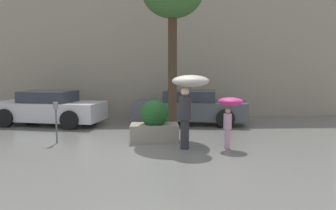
{
  "coord_description": "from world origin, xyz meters",
  "views": [
    {
      "loc": [
        0.61,
        -8.22,
        2.14
      ],
      "look_at": [
        0.93,
        1.6,
        1.05
      ],
      "focal_mm": 35.0,
      "sensor_mm": 36.0,
      "label": 1
    }
  ],
  "objects_px": {
    "person_adult": "(189,91)",
    "parked_car_near": "(190,108)",
    "parking_meter": "(56,114)",
    "planter_box": "(155,123)",
    "person_child": "(230,108)",
    "parked_car_far": "(49,109)"
  },
  "relations": [
    {
      "from": "person_adult",
      "to": "parked_car_near",
      "type": "relative_size",
      "value": 0.43
    },
    {
      "from": "parked_car_near",
      "to": "parking_meter",
      "type": "bearing_deg",
      "value": 138.12
    },
    {
      "from": "planter_box",
      "to": "person_child",
      "type": "height_order",
      "value": "person_child"
    },
    {
      "from": "parking_meter",
      "to": "parked_car_near",
      "type": "bearing_deg",
      "value": 38.48
    },
    {
      "from": "person_adult",
      "to": "parked_car_far",
      "type": "xyz_separation_m",
      "value": [
        -5.01,
        4.01,
        -0.94
      ]
    },
    {
      "from": "planter_box",
      "to": "parking_meter",
      "type": "distance_m",
      "value": 2.85
    },
    {
      "from": "parking_meter",
      "to": "planter_box",
      "type": "bearing_deg",
      "value": 2.89
    },
    {
      "from": "person_child",
      "to": "parked_car_far",
      "type": "relative_size",
      "value": 0.31
    },
    {
      "from": "parked_car_far",
      "to": "person_child",
      "type": "bearing_deg",
      "value": -110.11
    },
    {
      "from": "parked_car_near",
      "to": "parked_car_far",
      "type": "relative_size",
      "value": 1.03
    },
    {
      "from": "person_child",
      "to": "parked_car_far",
      "type": "distance_m",
      "value": 7.3
    },
    {
      "from": "person_adult",
      "to": "parked_car_near",
      "type": "xyz_separation_m",
      "value": [
        0.44,
        4.11,
        -0.94
      ]
    },
    {
      "from": "person_adult",
      "to": "parking_meter",
      "type": "relative_size",
      "value": 1.66
    },
    {
      "from": "planter_box",
      "to": "person_child",
      "type": "bearing_deg",
      "value": -22.71
    },
    {
      "from": "planter_box",
      "to": "person_child",
      "type": "relative_size",
      "value": 1.02
    },
    {
      "from": "parking_meter",
      "to": "parked_car_far",
      "type": "bearing_deg",
      "value": 111.32
    },
    {
      "from": "person_child",
      "to": "parked_car_near",
      "type": "bearing_deg",
      "value": 62.86
    },
    {
      "from": "parked_car_far",
      "to": "parking_meter",
      "type": "distance_m",
      "value": 3.48
    },
    {
      "from": "person_child",
      "to": "planter_box",
      "type": "bearing_deg",
      "value": 120.72
    },
    {
      "from": "parked_car_far",
      "to": "person_adult",
      "type": "bearing_deg",
      "value": -116.04
    },
    {
      "from": "planter_box",
      "to": "parked_car_near",
      "type": "xyz_separation_m",
      "value": [
        1.36,
        3.19,
        0.08
      ]
    },
    {
      "from": "parked_car_near",
      "to": "parking_meter",
      "type": "height_order",
      "value": "parked_car_near"
    }
  ]
}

